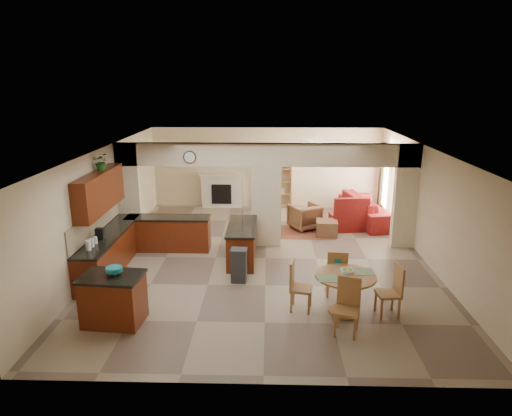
{
  "coord_description": "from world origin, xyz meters",
  "views": [
    {
      "loc": [
        0.05,
        -10.85,
        4.4
      ],
      "look_at": [
        -0.26,
        0.3,
        1.25
      ],
      "focal_mm": 32.0,
      "sensor_mm": 36.0,
      "label": 1
    }
  ],
  "objects_px": {
    "dining_table": "(345,288)",
    "sofa": "(370,209)",
    "armchair": "(305,217)",
    "kitchen_island": "(113,299)"
  },
  "relations": [
    {
      "from": "kitchen_island",
      "to": "sofa",
      "type": "distance_m",
      "value": 8.95
    },
    {
      "from": "dining_table",
      "to": "armchair",
      "type": "bearing_deg",
      "value": 94.16
    },
    {
      "from": "kitchen_island",
      "to": "dining_table",
      "type": "bearing_deg",
      "value": 11.32
    },
    {
      "from": "dining_table",
      "to": "armchair",
      "type": "relative_size",
      "value": 1.41
    },
    {
      "from": "armchair",
      "to": "sofa",
      "type": "bearing_deg",
      "value": 172.91
    },
    {
      "from": "dining_table",
      "to": "sofa",
      "type": "distance_m",
      "value": 6.31
    },
    {
      "from": "dining_table",
      "to": "sofa",
      "type": "bearing_deg",
      "value": 73.83
    },
    {
      "from": "sofa",
      "to": "armchair",
      "type": "relative_size",
      "value": 3.41
    },
    {
      "from": "dining_table",
      "to": "armchair",
      "type": "xyz_separation_m",
      "value": [
        -0.38,
        5.22,
        -0.15
      ]
    },
    {
      "from": "kitchen_island",
      "to": "armchair",
      "type": "xyz_separation_m",
      "value": [
        3.97,
        5.71,
        -0.1
      ]
    }
  ]
}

